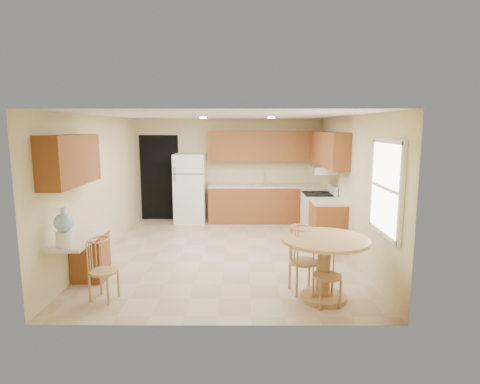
{
  "coord_description": "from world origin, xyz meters",
  "views": [
    {
      "loc": [
        0.3,
        -7.14,
        2.31
      ],
      "look_at": [
        0.26,
        0.3,
        1.09
      ],
      "focal_mm": 30.0,
      "sensor_mm": 36.0,
      "label": 1
    }
  ],
  "objects_px": {
    "water_crock": "(64,229)",
    "chair_table_b": "(329,270)",
    "stove": "(318,214)",
    "dining_table": "(325,260)",
    "chair_desk": "(101,266)",
    "refrigerator": "(190,188)",
    "chair_table_a": "(305,255)"
  },
  "relations": [
    {
      "from": "stove",
      "to": "dining_table",
      "type": "bearing_deg",
      "value": -99.3
    },
    {
      "from": "dining_table",
      "to": "chair_table_a",
      "type": "bearing_deg",
      "value": 146.22
    },
    {
      "from": "refrigerator",
      "to": "stove",
      "type": "bearing_deg",
      "value": -22.99
    },
    {
      "from": "chair_desk",
      "to": "stove",
      "type": "bearing_deg",
      "value": 146.3
    },
    {
      "from": "chair_table_a",
      "to": "dining_table",
      "type": "bearing_deg",
      "value": 44.19
    },
    {
      "from": "refrigerator",
      "to": "chair_desk",
      "type": "xyz_separation_m",
      "value": [
        -0.6,
        -4.53,
        -0.32
      ]
    },
    {
      "from": "chair_table_a",
      "to": "chair_table_b",
      "type": "xyz_separation_m",
      "value": [
        0.24,
        -0.42,
        -0.06
      ]
    },
    {
      "from": "refrigerator",
      "to": "chair_table_b",
      "type": "xyz_separation_m",
      "value": [
        2.35,
        -4.68,
        -0.32
      ]
    },
    {
      "from": "dining_table",
      "to": "chair_table_a",
      "type": "xyz_separation_m",
      "value": [
        -0.24,
        0.16,
        0.01
      ]
    },
    {
      "from": "chair_table_b",
      "to": "chair_table_a",
      "type": "bearing_deg",
      "value": -70.01
    },
    {
      "from": "chair_table_a",
      "to": "chair_table_b",
      "type": "height_order",
      "value": "chair_table_a"
    },
    {
      "from": "water_crock",
      "to": "chair_desk",
      "type": "bearing_deg",
      "value": -1.28
    },
    {
      "from": "chair_desk",
      "to": "water_crock",
      "type": "bearing_deg",
      "value": -78.58
    },
    {
      "from": "water_crock",
      "to": "chair_table_b",
      "type": "bearing_deg",
      "value": -2.7
    },
    {
      "from": "stove",
      "to": "chair_table_a",
      "type": "xyz_separation_m",
      "value": [
        -0.76,
        -3.04,
        0.1
      ]
    },
    {
      "from": "stove",
      "to": "chair_desk",
      "type": "bearing_deg",
      "value": -136.39
    },
    {
      "from": "refrigerator",
      "to": "water_crock",
      "type": "xyz_separation_m",
      "value": [
        -1.05,
        -4.52,
        0.17
      ]
    },
    {
      "from": "dining_table",
      "to": "water_crock",
      "type": "xyz_separation_m",
      "value": [
        -3.4,
        -0.1,
        0.44
      ]
    },
    {
      "from": "refrigerator",
      "to": "dining_table",
      "type": "distance_m",
      "value": 5.02
    },
    {
      "from": "dining_table",
      "to": "water_crock",
      "type": "bearing_deg",
      "value": -178.39
    },
    {
      "from": "stove",
      "to": "dining_table",
      "type": "relative_size",
      "value": 0.94
    },
    {
      "from": "dining_table",
      "to": "chair_table_b",
      "type": "relative_size",
      "value": 1.38
    },
    {
      "from": "stove",
      "to": "chair_table_b",
      "type": "distance_m",
      "value": 3.5
    },
    {
      "from": "chair_table_b",
      "to": "dining_table",
      "type": "bearing_deg",
      "value": -99.97
    },
    {
      "from": "chair_desk",
      "to": "water_crock",
      "type": "distance_m",
      "value": 0.67
    },
    {
      "from": "stove",
      "to": "water_crock",
      "type": "height_order",
      "value": "water_crock"
    },
    {
      "from": "chair_table_b",
      "to": "chair_desk",
      "type": "bearing_deg",
      "value": -12.89
    },
    {
      "from": "chair_table_b",
      "to": "water_crock",
      "type": "bearing_deg",
      "value": -12.67
    },
    {
      "from": "chair_table_b",
      "to": "water_crock",
      "type": "distance_m",
      "value": 3.44
    },
    {
      "from": "refrigerator",
      "to": "chair_table_a",
      "type": "bearing_deg",
      "value": -63.67
    },
    {
      "from": "water_crock",
      "to": "chair_table_a",
      "type": "bearing_deg",
      "value": 4.63
    },
    {
      "from": "stove",
      "to": "chair_table_a",
      "type": "height_order",
      "value": "stove"
    }
  ]
}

